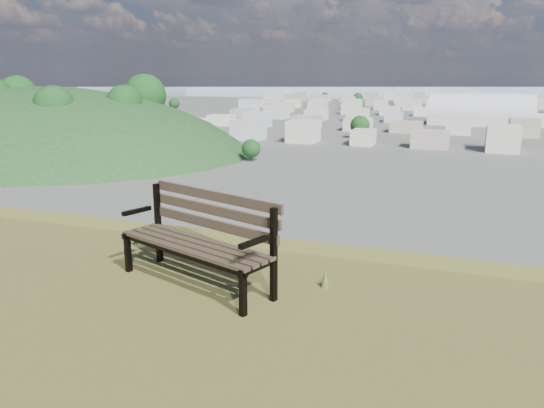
% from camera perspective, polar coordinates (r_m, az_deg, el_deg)
% --- Properties ---
extents(park_bench, '(1.66, 1.00, 0.83)m').
position_cam_1_polar(park_bench, '(4.84, -7.63, -3.20)').
color(park_bench, '#423526').
rests_on(park_bench, hilltop_mesa).
extents(arena, '(51.82, 22.93, 21.65)m').
position_cam_1_polar(arena, '(301.43, 21.48, 8.88)').
color(arena, silver).
rests_on(arena, ground).
extents(green_wooded_hill, '(172.47, 137.98, 86.23)m').
position_cam_1_polar(green_wooded_hill, '(204.61, -23.25, 5.33)').
color(green_wooded_hill, '#153A1A').
rests_on(green_wooded_hill, ground).
extents(city_blocks, '(395.00, 361.00, 7.00)m').
position_cam_1_polar(city_blocks, '(396.31, 20.27, 9.75)').
color(city_blocks, beige).
rests_on(city_blocks, ground).
extents(city_trees, '(406.52, 387.20, 9.98)m').
position_cam_1_polar(city_trees, '(322.31, 15.36, 9.57)').
color(city_trees, '#332719').
rests_on(city_trees, ground).
extents(bay_water, '(2400.00, 700.00, 0.12)m').
position_cam_1_polar(bay_water, '(901.57, 20.71, 11.39)').
color(bay_water, '#8899AD').
rests_on(bay_water, ground).
extents(far_hills, '(2050.00, 340.00, 60.00)m').
position_cam_1_polar(far_hills, '(1405.57, 18.39, 13.23)').
color(far_hills, '#A2B6C9').
rests_on(far_hills, ground).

